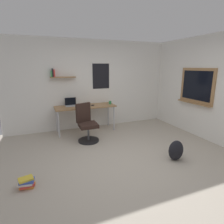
{
  "coord_description": "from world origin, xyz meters",
  "views": [
    {
      "loc": [
        -1.51,
        -2.99,
        1.84
      ],
      "look_at": [
        -0.02,
        0.72,
        0.85
      ],
      "focal_mm": 29.68,
      "sensor_mm": 36.0,
      "label": 1
    }
  ],
  "objects_px": {
    "laptop": "(71,104)",
    "coffee_mug": "(110,103)",
    "desk": "(85,108)",
    "computer_mouse": "(93,105)",
    "book_stack_on_floor": "(27,183)",
    "office_chair": "(87,125)",
    "backpack": "(176,150)",
    "keyboard": "(83,106)"
  },
  "relations": [
    {
      "from": "desk",
      "to": "coffee_mug",
      "type": "height_order",
      "value": "coffee_mug"
    },
    {
      "from": "coffee_mug",
      "to": "backpack",
      "type": "relative_size",
      "value": 0.22
    },
    {
      "from": "office_chair",
      "to": "backpack",
      "type": "bearing_deg",
      "value": -49.6
    },
    {
      "from": "keyboard",
      "to": "book_stack_on_floor",
      "type": "height_order",
      "value": "keyboard"
    },
    {
      "from": "laptop",
      "to": "coffee_mug",
      "type": "height_order",
      "value": "laptop"
    },
    {
      "from": "computer_mouse",
      "to": "backpack",
      "type": "bearing_deg",
      "value": -65.41
    },
    {
      "from": "laptop",
      "to": "coffee_mug",
      "type": "distance_m",
      "value": 1.14
    },
    {
      "from": "laptop",
      "to": "book_stack_on_floor",
      "type": "distance_m",
      "value": 2.72
    },
    {
      "from": "desk",
      "to": "book_stack_on_floor",
      "type": "xyz_separation_m",
      "value": [
        -1.5,
        -2.23,
        -0.59
      ]
    },
    {
      "from": "desk",
      "to": "keyboard",
      "type": "relative_size",
      "value": 4.57
    },
    {
      "from": "laptop",
      "to": "backpack",
      "type": "bearing_deg",
      "value": -57.12
    },
    {
      "from": "laptop",
      "to": "computer_mouse",
      "type": "height_order",
      "value": "laptop"
    },
    {
      "from": "desk",
      "to": "office_chair",
      "type": "height_order",
      "value": "office_chair"
    },
    {
      "from": "computer_mouse",
      "to": "desk",
      "type": "bearing_deg",
      "value": 158.98
    },
    {
      "from": "keyboard",
      "to": "backpack",
      "type": "bearing_deg",
      "value": -59.91
    },
    {
      "from": "computer_mouse",
      "to": "coffee_mug",
      "type": "height_order",
      "value": "coffee_mug"
    },
    {
      "from": "book_stack_on_floor",
      "to": "laptop",
      "type": "bearing_deg",
      "value": 64.72
    },
    {
      "from": "office_chair",
      "to": "book_stack_on_floor",
      "type": "height_order",
      "value": "office_chair"
    },
    {
      "from": "office_chair",
      "to": "backpack",
      "type": "distance_m",
      "value": 2.17
    },
    {
      "from": "computer_mouse",
      "to": "coffee_mug",
      "type": "xyz_separation_m",
      "value": [
        0.55,
        0.05,
        0.03
      ]
    },
    {
      "from": "computer_mouse",
      "to": "book_stack_on_floor",
      "type": "distance_m",
      "value": 2.82
    },
    {
      "from": "office_chair",
      "to": "laptop",
      "type": "bearing_deg",
      "value": 104.56
    },
    {
      "from": "office_chair",
      "to": "computer_mouse",
      "type": "xyz_separation_m",
      "value": [
        0.35,
        0.65,
        0.36
      ]
    },
    {
      "from": "coffee_mug",
      "to": "laptop",
      "type": "bearing_deg",
      "value": 171.43
    },
    {
      "from": "backpack",
      "to": "book_stack_on_floor",
      "type": "relative_size",
      "value": 1.62
    },
    {
      "from": "office_chair",
      "to": "computer_mouse",
      "type": "distance_m",
      "value": 0.82
    },
    {
      "from": "office_chair",
      "to": "computer_mouse",
      "type": "bearing_deg",
      "value": 61.78
    },
    {
      "from": "computer_mouse",
      "to": "backpack",
      "type": "height_order",
      "value": "computer_mouse"
    },
    {
      "from": "laptop",
      "to": "computer_mouse",
      "type": "xyz_separation_m",
      "value": [
        0.58,
        -0.22,
        -0.04
      ]
    },
    {
      "from": "coffee_mug",
      "to": "computer_mouse",
      "type": "bearing_deg",
      "value": -174.81
    },
    {
      "from": "backpack",
      "to": "keyboard",
      "type": "bearing_deg",
      "value": 120.09
    },
    {
      "from": "laptop",
      "to": "office_chair",
      "type": "bearing_deg",
      "value": -75.44
    },
    {
      "from": "desk",
      "to": "keyboard",
      "type": "height_order",
      "value": "keyboard"
    },
    {
      "from": "computer_mouse",
      "to": "book_stack_on_floor",
      "type": "bearing_deg",
      "value": -128.25
    },
    {
      "from": "office_chair",
      "to": "laptop",
      "type": "height_order",
      "value": "laptop"
    },
    {
      "from": "backpack",
      "to": "book_stack_on_floor",
      "type": "xyz_separation_m",
      "value": [
        -2.75,
        0.15,
        -0.12
      ]
    },
    {
      "from": "backpack",
      "to": "coffee_mug",
      "type": "bearing_deg",
      "value": 102.05
    },
    {
      "from": "desk",
      "to": "coffee_mug",
      "type": "relative_size",
      "value": 18.39
    },
    {
      "from": "coffee_mug",
      "to": "backpack",
      "type": "height_order",
      "value": "coffee_mug"
    },
    {
      "from": "keyboard",
      "to": "book_stack_on_floor",
      "type": "relative_size",
      "value": 1.46
    },
    {
      "from": "desk",
      "to": "coffee_mug",
      "type": "distance_m",
      "value": 0.76
    },
    {
      "from": "book_stack_on_floor",
      "to": "desk",
      "type": "bearing_deg",
      "value": 56.02
    }
  ]
}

